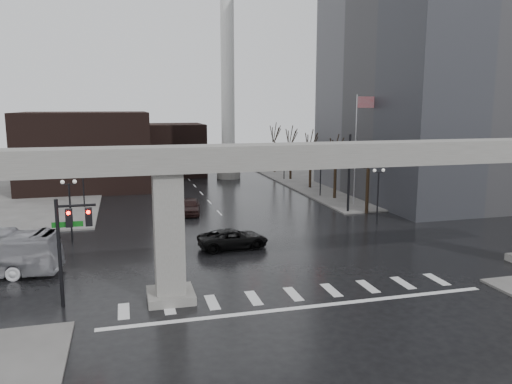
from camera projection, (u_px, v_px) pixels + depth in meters
ground at (288, 288)px, 30.08m from camera, size 160.00×160.00×0.00m
sidewalk_ne at (381, 182)px, 70.94m from camera, size 28.00×36.00×0.15m
elevated_guideway at (310, 174)px, 29.22m from camera, size 48.00×2.60×8.70m
office_tower at (446, 18)px, 58.33m from camera, size 22.00×26.00×42.00m
building_far_left at (86, 150)px, 65.64m from camera, size 16.00×14.00×10.00m
building_far_mid at (171, 150)px, 78.38m from camera, size 10.00×10.00×8.00m
smokestack at (228, 88)px, 73.09m from camera, size 3.60×3.60×30.00m
signal_mast_arm at (314, 157)px, 49.26m from camera, size 12.12×0.43×8.00m
signal_left_pole at (69, 234)px, 26.75m from camera, size 2.30×0.30×6.00m
flagpole_assembly at (358, 137)px, 53.61m from camera, size 2.06×0.12×12.00m
lamp_right_0 at (378, 186)px, 46.24m from camera, size 1.22×0.32×5.11m
lamp_right_1 at (321, 168)px, 59.57m from camera, size 1.22×0.32×5.11m
lamp_right_2 at (284, 157)px, 72.89m from camera, size 1.22×0.32×5.11m
lamp_left_0 at (70, 200)px, 39.38m from camera, size 1.22×0.32×5.11m
lamp_left_1 at (83, 176)px, 52.70m from camera, size 1.22×0.32×5.11m
lamp_left_2 at (90, 162)px, 66.03m from camera, size 1.22×0.32×5.11m
tree_right_0 at (368, 186)px, 50.44m from camera, size 1.09×1.58×7.50m
tree_right_1 at (335, 175)px, 58.05m from camera, size 1.09×1.61×7.67m
tree_right_2 at (310, 166)px, 65.65m from camera, size 1.10×1.63×7.85m
tree_right_3 at (291, 160)px, 73.25m from camera, size 1.11×1.66×8.02m
tree_right_4 at (275, 154)px, 80.86m from camera, size 1.12×1.69×8.19m
pickup_truck at (233, 239)px, 38.36m from camera, size 5.60×2.94×1.50m
far_car at (190, 206)px, 50.29m from camera, size 2.66×4.98×1.61m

